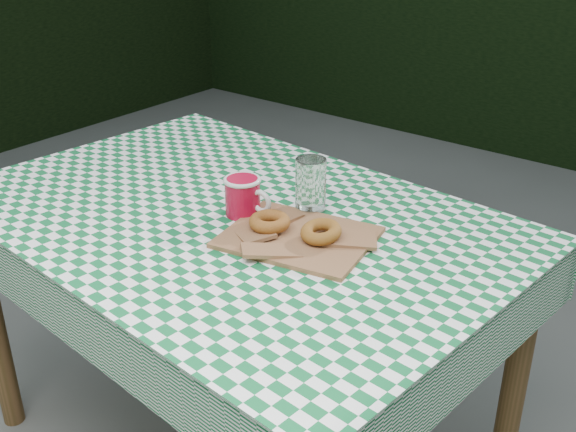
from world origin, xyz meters
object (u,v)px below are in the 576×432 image
Objects in this scene: table at (236,345)px; coffee_mug at (243,197)px; drinking_glass at (311,185)px; paper_bag at (298,236)px.

table is 8.01× the size of coffee_mug.
drinking_glass is at bearing 40.86° from coffee_mug.
table is at bearing -161.79° from coffee_mug.
paper_bag is (0.21, -0.01, 0.39)m from table.
coffee_mug is (-0.18, 0.02, 0.04)m from paper_bag.
coffee_mug is (0.03, 0.01, 0.43)m from table.
table is 4.18× the size of paper_bag.
paper_bag is 0.18m from coffee_mug.
table is 0.44m from paper_bag.
paper_bag is 1.92× the size of coffee_mug.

